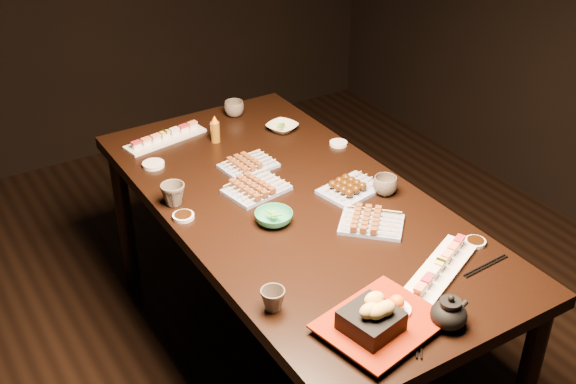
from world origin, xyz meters
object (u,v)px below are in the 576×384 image
object	(u,v)px
yakitori_plate_right	(372,220)
teacup_far_left	(173,194)
yakitori_plate_left	(248,161)
condiment_bottle	(215,129)
dining_table	(295,283)
teapot	(449,311)
yakitori_plate_center	(256,185)
edamame_bowl_cream	(282,127)
teacup_far_right	(234,109)
teacup_near_left	(273,300)
teacup_mid_right	(385,186)
edamame_bowl_green	(274,218)
sushi_platter_near	(440,266)
sushi_platter_far	(165,136)
tempura_tray	(382,312)

from	to	relation	value
yakitori_plate_right	teacup_far_left	bearing A→B (deg)	-178.69
yakitori_plate_left	condiment_bottle	bearing A→B (deg)	86.52
yakitori_plate_right	condiment_bottle	xyz separation A→B (m)	(-0.17, 0.86, 0.03)
dining_table	teapot	xyz separation A→B (m)	(0.02, -0.79, 0.43)
yakitori_plate_left	teacup_far_left	world-z (taller)	teacup_far_left
yakitori_plate_center	condiment_bottle	xyz separation A→B (m)	(0.05, 0.45, 0.03)
edamame_bowl_cream	teacup_far_right	xyz separation A→B (m)	(-0.11, 0.24, 0.02)
yakitori_plate_center	condiment_bottle	size ratio (longest dim) A/B	1.87
teacup_near_left	yakitori_plate_center	bearing A→B (deg)	64.54
teacup_mid_right	teapot	size ratio (longest dim) A/B	0.72
edamame_bowl_green	teapot	size ratio (longest dim) A/B	1.07
yakitori_plate_left	edamame_bowl_cream	world-z (taller)	yakitori_plate_left
dining_table	teacup_near_left	world-z (taller)	teacup_near_left
yakitori_plate_center	teacup_mid_right	distance (m)	0.48
condiment_bottle	edamame_bowl_cream	bearing A→B (deg)	-11.36
yakitori_plate_left	teacup_mid_right	bearing A→B (deg)	-58.70
yakitori_plate_center	condiment_bottle	bearing A→B (deg)	73.28
dining_table	yakitori_plate_left	size ratio (longest dim) A/B	8.66
sushi_platter_near	condiment_bottle	xyz separation A→B (m)	(-0.20, 1.18, 0.04)
dining_table	sushi_platter_far	distance (m)	0.84
yakitori_plate_center	yakitori_plate_left	bearing A→B (deg)	60.38
edamame_bowl_cream	condiment_bottle	size ratio (longest dim) A/B	1.05
sushi_platter_near	tempura_tray	bearing A→B (deg)	174.35
teacup_near_left	teacup_far_left	world-z (taller)	teacup_far_left
tempura_tray	teacup_near_left	size ratio (longest dim) A/B	4.44
teacup_far_right	teapot	xyz separation A→B (m)	(-0.14, -1.57, 0.02)
sushi_platter_near	yakitori_plate_right	size ratio (longest dim) A/B	1.79
edamame_bowl_green	teacup_near_left	size ratio (longest dim) A/B	1.79
yakitori_plate_center	teapot	xyz separation A→B (m)	(0.10, -0.94, 0.02)
teacup_far_left	teapot	size ratio (longest dim) A/B	0.71
teacup_mid_right	teapot	xyz separation A→B (m)	(-0.30, -0.67, 0.02)
dining_table	teacup_near_left	xyz separation A→B (m)	(-0.37, -0.47, 0.41)
edamame_bowl_green	condiment_bottle	distance (m)	0.67
sushi_platter_far	tempura_tray	size ratio (longest dim) A/B	1.07
sushi_platter_far	tempura_tray	world-z (taller)	tempura_tray
dining_table	teacup_far_right	size ratio (longest dim) A/B	20.10
tempura_tray	yakitori_plate_right	bearing A→B (deg)	44.19
edamame_bowl_green	teacup_far_right	world-z (taller)	teacup_far_right
sushi_platter_near	edamame_bowl_cream	world-z (taller)	sushi_platter_near
edamame_bowl_green	tempura_tray	distance (m)	0.63
yakitori_plate_right	teapot	size ratio (longest dim) A/B	1.72
sushi_platter_far	edamame_bowl_green	xyz separation A→B (m)	(0.07, -0.79, -0.00)
sushi_platter_far	sushi_platter_near	bearing A→B (deg)	96.31
teapot	sushi_platter_far	bearing A→B (deg)	96.01
sushi_platter_far	condiment_bottle	size ratio (longest dim) A/B	2.99
sushi_platter_near	condiment_bottle	world-z (taller)	condiment_bottle
dining_table	yakitori_plate_center	xyz separation A→B (m)	(-0.08, 0.15, 0.40)
sushi_platter_far	edamame_bowl_cream	world-z (taller)	sushi_platter_far
yakitori_plate_left	edamame_bowl_cream	bearing A→B (deg)	30.62
yakitori_plate_center	yakitori_plate_left	distance (m)	0.19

